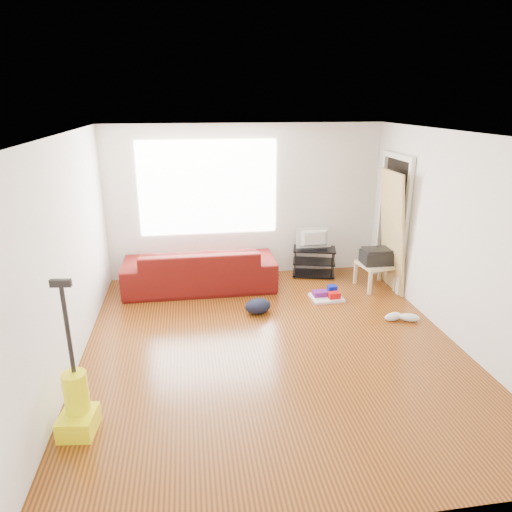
{
  "coord_description": "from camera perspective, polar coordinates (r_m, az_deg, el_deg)",
  "views": [
    {
      "loc": [
        -0.93,
        -4.81,
        2.85
      ],
      "look_at": [
        -0.11,
        0.6,
        0.96
      ],
      "focal_mm": 32.0,
      "sensor_mm": 36.0,
      "label": 1
    }
  ],
  "objects": [
    {
      "name": "room",
      "position": [
        5.31,
        2.66,
        1.5
      ],
      "size": [
        4.51,
        5.01,
        2.51
      ],
      "color": "#44250C",
      "rests_on": "ground"
    },
    {
      "name": "sofa",
      "position": [
        7.34,
        -6.93,
        -3.97
      ],
      "size": [
        2.35,
        0.92,
        0.69
      ],
      "primitive_type": "imported",
      "rotation": [
        0.0,
        0.0,
        3.14
      ],
      "color": "#4F0C0D",
      "rests_on": "ground"
    },
    {
      "name": "tv_stand",
      "position": [
        7.77,
        7.25,
        -0.68
      ],
      "size": [
        0.77,
        0.56,
        0.48
      ],
      "rotation": [
        0.0,
        0.0,
        -0.25
      ],
      "color": "black",
      "rests_on": "ground"
    },
    {
      "name": "tv",
      "position": [
        7.65,
        7.37,
        2.16
      ],
      "size": [
        0.59,
        0.08,
        0.34
      ],
      "primitive_type": "imported",
      "rotation": [
        0.0,
        0.0,
        3.14
      ],
      "color": "black",
      "rests_on": "tv_stand"
    },
    {
      "name": "side_table",
      "position": [
        7.43,
        14.76,
        -1.36
      ],
      "size": [
        0.57,
        0.57,
        0.41
      ],
      "rotation": [
        0.0,
        0.0,
        0.15
      ],
      "color": "beige",
      "rests_on": "ground"
    },
    {
      "name": "printer",
      "position": [
        7.37,
        14.88,
        -0.03
      ],
      "size": [
        0.47,
        0.36,
        0.24
      ],
      "rotation": [
        0.0,
        0.0,
        -0.01
      ],
      "color": "black",
      "rests_on": "side_table"
    },
    {
      "name": "bucket",
      "position": [
        7.11,
        -4.64,
        -4.66
      ],
      "size": [
        0.28,
        0.28,
        0.28
      ],
      "primitive_type": "cylinder",
      "rotation": [
        0.0,
        0.0,
        0.02
      ],
      "color": "navy",
      "rests_on": "ground"
    },
    {
      "name": "toilet_paper",
      "position": [
        7.06,
        -4.78,
        -3.09
      ],
      "size": [
        0.13,
        0.13,
        0.12
      ],
      "primitive_type": "cylinder",
      "color": "white",
      "rests_on": "bucket"
    },
    {
      "name": "cleaning_tray",
      "position": [
        6.98,
        8.89,
        -4.87
      ],
      "size": [
        0.48,
        0.39,
        0.17
      ],
      "rotation": [
        0.0,
        0.0,
        0.05
      ],
      "color": "silver",
      "rests_on": "ground"
    },
    {
      "name": "backpack",
      "position": [
        6.47,
        0.24,
        -7.09
      ],
      "size": [
        0.45,
        0.41,
        0.2
      ],
      "primitive_type": "ellipsoid",
      "rotation": [
        0.0,
        0.0,
        0.36
      ],
      "color": "black",
      "rests_on": "ground"
    },
    {
      "name": "sneakers",
      "position": [
        6.53,
        17.7,
        -7.28
      ],
      "size": [
        0.5,
        0.25,
        0.11
      ],
      "rotation": [
        0.0,
        0.0,
        -0.16
      ],
      "color": "silver",
      "rests_on": "ground"
    },
    {
      "name": "vacuum",
      "position": [
        4.57,
        -21.48,
        -16.91
      ],
      "size": [
        0.34,
        0.38,
        1.45
      ],
      "rotation": [
        0.0,
        0.0,
        -0.12
      ],
      "color": "#F4F30C",
      "rests_on": "ground"
    },
    {
      "name": "door_panel",
      "position": [
        7.56,
        16.02,
        -3.89
      ],
      "size": [
        0.23,
        0.75,
        1.86
      ],
      "primitive_type": "cube",
      "rotation": [
        0.0,
        -0.1,
        0.0
      ],
      "color": "#A18756",
      "rests_on": "ground"
    }
  ]
}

